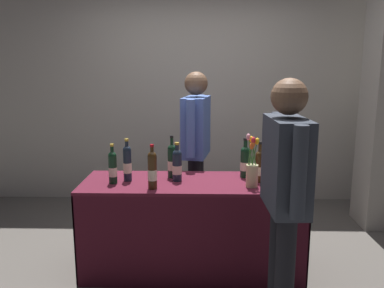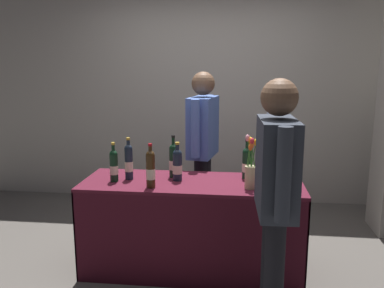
% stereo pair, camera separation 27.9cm
% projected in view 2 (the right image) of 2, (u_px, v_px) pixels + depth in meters
% --- Properties ---
extents(ground_plane, '(12.00, 12.00, 0.00)m').
position_uv_depth(ground_plane, '(192.00, 268.00, 3.27)').
color(ground_plane, '#514C47').
extents(back_partition, '(5.92, 0.12, 2.58)m').
position_uv_depth(back_partition, '(209.00, 95.00, 4.78)').
color(back_partition, '#9E998E').
rests_on(back_partition, ground_plane).
extents(tasting_table, '(1.72, 0.61, 0.74)m').
position_uv_depth(tasting_table, '(192.00, 210.00, 3.17)').
color(tasting_table, '#4C1423').
rests_on(tasting_table, ground_plane).
extents(featured_wine_bottle, '(0.07, 0.07, 0.31)m').
position_uv_depth(featured_wine_bottle, '(177.00, 164.00, 3.13)').
color(featured_wine_bottle, '#192333').
rests_on(featured_wine_bottle, tasting_table).
extents(display_bottle_0, '(0.07, 0.07, 0.35)m').
position_uv_depth(display_bottle_0, '(173.00, 160.00, 3.22)').
color(display_bottle_0, black).
rests_on(display_bottle_0, tasting_table).
extents(display_bottle_1, '(0.07, 0.07, 0.33)m').
position_uv_depth(display_bottle_1, '(151.00, 169.00, 2.94)').
color(display_bottle_1, '#38230F').
rests_on(display_bottle_1, tasting_table).
extents(display_bottle_2, '(0.07, 0.07, 0.32)m').
position_uv_depth(display_bottle_2, '(260.00, 167.00, 3.04)').
color(display_bottle_2, '#38230F').
rests_on(display_bottle_2, tasting_table).
extents(display_bottle_3, '(0.07, 0.07, 0.33)m').
position_uv_depth(display_bottle_3, '(277.00, 160.00, 3.21)').
color(display_bottle_3, '#192333').
rests_on(display_bottle_3, tasting_table).
extents(display_bottle_4, '(0.07, 0.07, 0.31)m').
position_uv_depth(display_bottle_4, '(114.00, 165.00, 3.10)').
color(display_bottle_4, black).
rests_on(display_bottle_4, tasting_table).
extents(display_bottle_5, '(0.08, 0.08, 0.32)m').
position_uv_depth(display_bottle_5, '(247.00, 162.00, 3.18)').
color(display_bottle_5, black).
rests_on(display_bottle_5, tasting_table).
extents(display_bottle_6, '(0.07, 0.07, 0.34)m').
position_uv_depth(display_bottle_6, '(129.00, 161.00, 3.16)').
color(display_bottle_6, '#192333').
rests_on(display_bottle_6, tasting_table).
extents(wine_glass_near_vendor, '(0.08, 0.08, 0.15)m').
position_uv_depth(wine_glass_near_vendor, '(276.00, 173.00, 2.97)').
color(wine_glass_near_vendor, silver).
rests_on(wine_glass_near_vendor, tasting_table).
extents(flower_vase, '(0.09, 0.09, 0.40)m').
position_uv_depth(flower_vase, '(251.00, 170.00, 2.93)').
color(flower_vase, tan).
rests_on(flower_vase, tasting_table).
extents(vendor_presenter, '(0.28, 0.61, 1.58)m').
position_uv_depth(vendor_presenter, '(203.00, 139.00, 3.77)').
color(vendor_presenter, black).
rests_on(vendor_presenter, ground_plane).
extents(taster_foreground_right, '(0.23, 0.64, 1.57)m').
position_uv_depth(taster_foreground_right, '(276.00, 185.00, 2.35)').
color(taster_foreground_right, black).
rests_on(taster_foreground_right, ground_plane).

